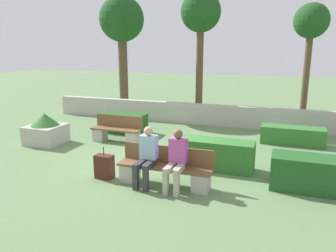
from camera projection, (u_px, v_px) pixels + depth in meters
name	position (u px, v px, depth m)	size (l,w,h in m)	color
ground_plane	(153.00, 161.00, 9.00)	(60.00, 60.00, 0.00)	#607F51
perimeter_wall	(198.00, 114.00, 13.29)	(13.01, 0.30, 0.83)	#B7B2A8
bench_front	(165.00, 170.00, 7.38)	(2.17, 0.48, 0.86)	brown
bench_left_side	(117.00, 132.00, 10.77)	(1.68, 0.48, 0.86)	brown
person_seated_man	(176.00, 157.00, 7.05)	(0.38, 0.64, 1.33)	#B2A893
person_seated_woman	(147.00, 154.00, 7.29)	(0.38, 0.64, 1.33)	#333338
hedge_block_near_left	(214.00, 154.00, 8.38)	(1.99, 0.66, 0.75)	#33702D
hedge_block_near_right	(124.00, 123.00, 11.99)	(1.64, 0.74, 0.69)	#235623
hedge_block_mid_left	(315.00, 174.00, 7.07)	(1.82, 0.76, 0.75)	#235623
hedge_block_mid_right	(292.00, 136.00, 10.53)	(1.95, 0.66, 0.57)	#33702D
planter_corner_left	(46.00, 130.00, 10.58)	(1.08, 1.08, 0.99)	#B7B2A8
suitcase	(104.00, 167.00, 7.77)	(0.44, 0.25, 0.77)	#471E19
tree_leftmost	(122.00, 23.00, 14.61)	(2.00, 2.00, 5.28)	brown
tree_center_left	(201.00, 16.00, 13.07)	(1.62, 1.62, 5.24)	brown
tree_center_right	(311.00, 27.00, 11.80)	(1.26, 1.26, 4.61)	brown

